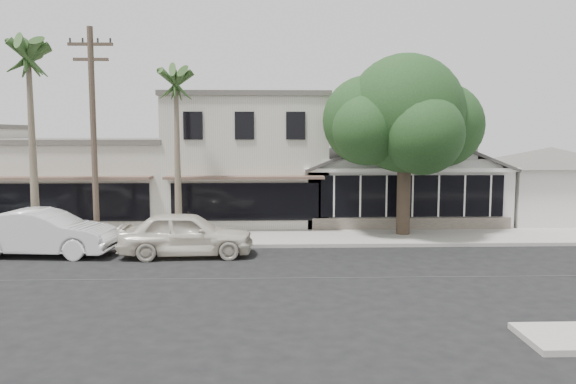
{
  "coord_description": "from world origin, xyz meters",
  "views": [
    {
      "loc": [
        -1.79,
        -18.01,
        4.75
      ],
      "look_at": [
        -1.04,
        6.0,
        2.22
      ],
      "focal_mm": 35.0,
      "sensor_mm": 36.0,
      "label": 1
    }
  ],
  "objects_px": {
    "car_0": "(186,234)",
    "utility_pole": "(93,132)",
    "shade_tree": "(403,117)",
    "car_1": "(43,233)"
  },
  "relations": [
    {
      "from": "car_0",
      "to": "utility_pole",
      "type": "bearing_deg",
      "value": 63.9
    },
    {
      "from": "utility_pole",
      "to": "car_0",
      "type": "bearing_deg",
      "value": -23.48
    },
    {
      "from": "car_0",
      "to": "shade_tree",
      "type": "bearing_deg",
      "value": -69.55
    },
    {
      "from": "utility_pole",
      "to": "car_0",
      "type": "relative_size",
      "value": 1.76
    },
    {
      "from": "car_0",
      "to": "shade_tree",
      "type": "relative_size",
      "value": 0.62
    },
    {
      "from": "utility_pole",
      "to": "shade_tree",
      "type": "xyz_separation_m",
      "value": [
        13.21,
        2.23,
        0.66
      ]
    },
    {
      "from": "car_0",
      "to": "car_1",
      "type": "xyz_separation_m",
      "value": [
        -5.56,
        0.27,
        0.03
      ]
    },
    {
      "from": "car_1",
      "to": "utility_pole",
      "type": "bearing_deg",
      "value": -43.11
    },
    {
      "from": "car_0",
      "to": "car_1",
      "type": "relative_size",
      "value": 0.94
    },
    {
      "from": "car_1",
      "to": "shade_tree",
      "type": "relative_size",
      "value": 0.66
    }
  ]
}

